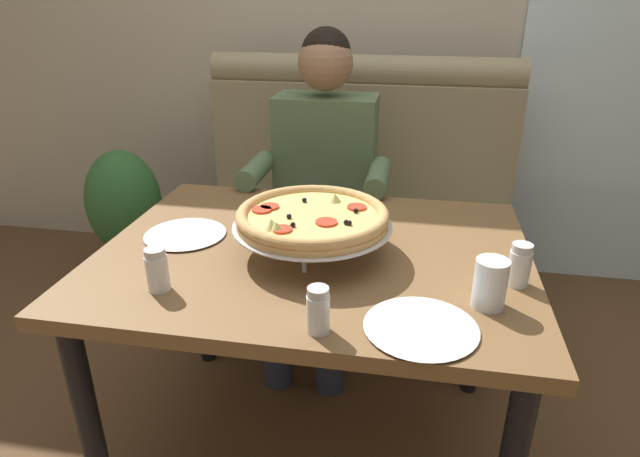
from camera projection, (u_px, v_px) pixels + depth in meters
ground_plane at (315, 445)px, 1.81m from camera, size 16.00×16.00×0.00m
booth_bench at (353, 227)px, 2.47m from camera, size 1.42×0.78×1.13m
dining_table at (314, 277)px, 1.54m from camera, size 1.19×0.91×0.73m
diner_main at (321, 180)px, 2.12m from camera, size 0.54×0.64×1.27m
pizza at (312, 218)px, 1.45m from camera, size 0.43×0.43×0.14m
shaker_parmesan at (157, 272)px, 1.29m from camera, size 0.05×0.05×0.11m
shaker_oregano at (519, 268)px, 1.31m from camera, size 0.05×0.05×0.11m
shaker_pepper_flakes at (318, 313)px, 1.13m from camera, size 0.05×0.05×0.11m
plate_near_left at (185, 232)px, 1.59m from camera, size 0.24×0.24×0.02m
plate_near_right at (421, 325)px, 1.15m from camera, size 0.25×0.25×0.02m
drinking_glass at (490, 286)px, 1.22m from camera, size 0.08×0.08×0.12m
potted_plant at (125, 212)px, 2.67m from camera, size 0.36×0.36×0.70m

